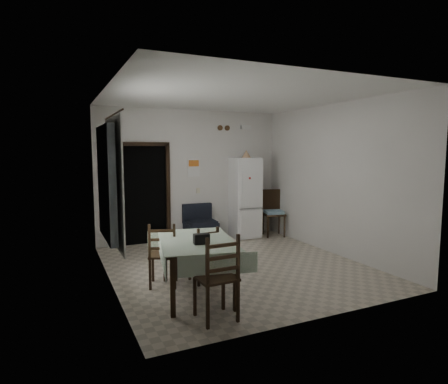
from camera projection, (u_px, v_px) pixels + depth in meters
ground at (236, 266)px, 6.52m from camera, size 4.50×4.50×0.00m
ceiling at (237, 96)px, 6.20m from camera, size 4.20×4.50×0.02m
wall_back at (191, 175)px, 8.39m from camera, size 4.20×0.02×2.90m
wall_front at (323, 199)px, 4.33m from camera, size 4.20×0.02×2.90m
wall_left at (108, 189)px, 5.49m from camera, size 0.02×4.50×2.90m
wall_right at (333, 179)px, 7.23m from camera, size 0.02×4.50×2.90m
doorway at (143, 194)px, 8.18m from camera, size 1.06×0.52×2.22m
window_recess at (106, 183)px, 5.27m from camera, size 0.10×1.20×1.60m
curtain at (114, 183)px, 5.32m from camera, size 0.02×1.45×1.85m
curtain_rod at (113, 115)px, 5.22m from camera, size 0.02×1.60×0.02m
calendar at (194, 168)px, 8.38m from camera, size 0.28×0.02×0.40m
calendar_image at (194, 163)px, 8.36m from camera, size 0.24×0.01×0.14m
light_switch at (198, 191)px, 8.48m from camera, size 0.08×0.02×0.12m
vent_left at (220, 128)px, 8.55m from camera, size 0.12×0.03×0.12m
vent_right at (227, 128)px, 8.62m from camera, size 0.12×0.03×0.12m
emergency_light at (246, 127)px, 8.79m from camera, size 0.25×0.07×0.09m
fridge at (245, 198)px, 8.65m from camera, size 0.64×0.64×1.84m
tan_cone at (246, 154)px, 8.51m from camera, size 0.24×0.24×0.17m
navy_seat at (201, 223)px, 8.26m from camera, size 0.71×0.69×0.81m
corner_chair at (274, 213)px, 8.77m from camera, size 0.57×0.57×1.08m
dining_table at (197, 267)px, 5.20m from camera, size 1.27×1.67×0.78m
black_bag at (201, 239)px, 4.92m from camera, size 0.22×0.15×0.13m
dining_chair_far_left at (163, 254)px, 5.55m from camera, size 0.53×0.53×0.96m
dining_chair_far_right at (203, 254)px, 5.72m from camera, size 0.40×0.40×0.87m
dining_chair_near_head at (216, 276)px, 4.42m from camera, size 0.46×0.46×1.05m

